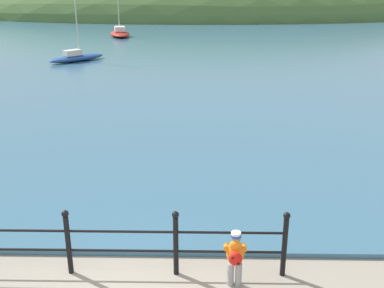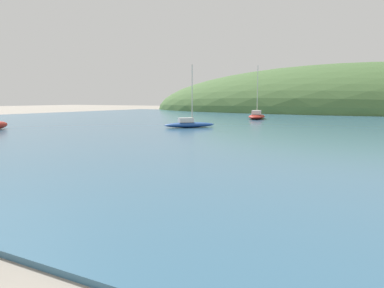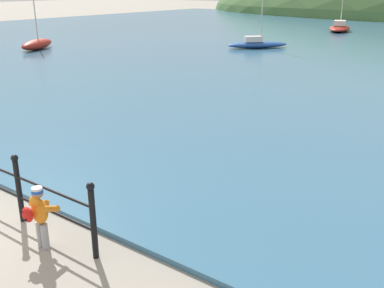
% 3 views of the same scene
% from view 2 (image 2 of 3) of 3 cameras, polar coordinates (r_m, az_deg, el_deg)
% --- Properties ---
extents(water, '(80.00, 60.00, 0.10)m').
position_cam_2_polar(water, '(33.93, 16.79, 2.95)').
color(water, '#386684').
rests_on(water, ground).
extents(far_hillside, '(77.85, 42.82, 16.60)m').
position_cam_2_polar(far_hillside, '(72.13, 23.48, 4.57)').
color(far_hillside, '#476B38').
rests_on(far_hillside, ground).
extents(boat_blue_hull, '(3.36, 3.53, 4.62)m').
position_cam_2_polar(boat_blue_hull, '(27.82, -0.43, 3.08)').
color(boat_blue_hull, '#1E4793').
rests_on(boat_blue_hull, water).
extents(boat_white_sailboat, '(2.72, 4.93, 5.62)m').
position_cam_2_polar(boat_white_sailboat, '(40.33, 9.82, 4.24)').
color(boat_white_sailboat, maroon).
rests_on(boat_white_sailboat, water).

